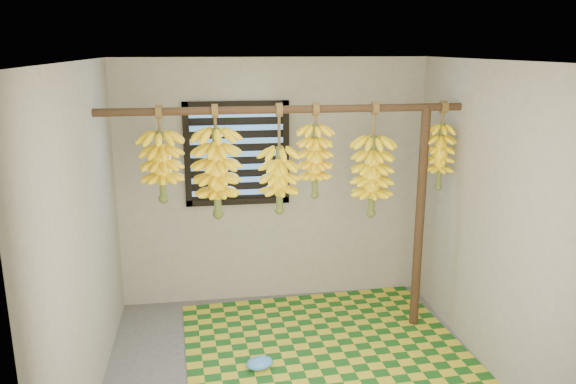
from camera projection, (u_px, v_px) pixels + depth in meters
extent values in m
cube|color=#4F4F4F|center=(299.00, 378.00, 4.36)|extent=(3.00, 3.00, 0.01)
cube|color=silver|center=(300.00, 60.00, 3.75)|extent=(3.00, 3.00, 0.01)
cube|color=gray|center=(273.00, 183.00, 5.50)|extent=(3.00, 0.01, 2.40)
cube|color=gray|center=(83.00, 242.00, 3.84)|extent=(0.01, 3.00, 2.40)
cube|color=gray|center=(494.00, 221.00, 4.28)|extent=(0.01, 3.00, 2.40)
cube|color=black|center=(237.00, 154.00, 5.35)|extent=(1.00, 0.04, 1.00)
cylinder|color=#3E2A17|center=(285.00, 110.00, 4.53)|extent=(3.00, 0.06, 0.06)
cylinder|color=#3E2A17|center=(420.00, 221.00, 4.95)|extent=(0.08, 0.08, 2.00)
cube|color=#164E18|center=(322.00, 342.00, 4.88)|extent=(2.44, 2.00, 0.01)
ellipsoid|color=#3E8DE9|center=(260.00, 363.00, 4.46)|extent=(0.26, 0.22, 0.09)
cylinder|color=brown|center=(159.00, 121.00, 4.40)|extent=(0.02, 0.02, 0.21)
cylinder|color=#4C5923|center=(162.00, 164.00, 4.49)|extent=(0.06, 0.06, 0.53)
cylinder|color=brown|center=(215.00, 120.00, 4.46)|extent=(0.02, 0.02, 0.20)
cylinder|color=#4C5923|center=(217.00, 171.00, 4.57)|extent=(0.06, 0.06, 0.69)
cylinder|color=brown|center=(279.00, 128.00, 4.56)|extent=(0.02, 0.02, 0.36)
cylinder|color=#4C5923|center=(279.00, 178.00, 4.66)|extent=(0.06, 0.06, 0.52)
cylinder|color=brown|center=(315.00, 117.00, 4.58)|extent=(0.02, 0.02, 0.18)
cylinder|color=#4C5923|center=(315.00, 159.00, 4.67)|extent=(0.05, 0.05, 0.58)
cylinder|color=brown|center=(374.00, 122.00, 4.67)|extent=(0.02, 0.02, 0.29)
cylinder|color=#4C5923|center=(372.00, 174.00, 4.78)|extent=(0.06, 0.06, 0.65)
cylinder|color=brown|center=(443.00, 115.00, 4.74)|extent=(0.02, 0.02, 0.20)
cylinder|color=#4C5923|center=(440.00, 154.00, 4.83)|extent=(0.05, 0.05, 0.54)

